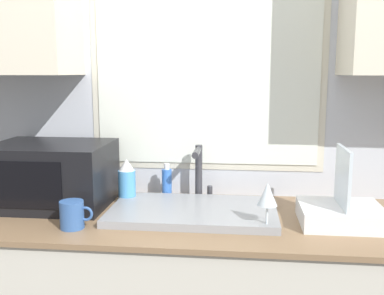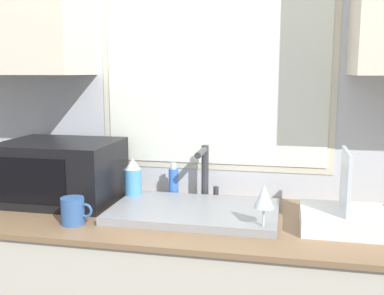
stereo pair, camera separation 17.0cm
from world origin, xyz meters
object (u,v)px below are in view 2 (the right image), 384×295
at_px(spray_bottle, 133,180).
at_px(dish_rack, 343,216).
at_px(microwave, 61,171).
at_px(soap_bottle, 174,182).
at_px(faucet, 205,168).
at_px(wine_glass, 264,198).
at_px(mug_near_sink, 73,211).

bearing_deg(spray_bottle, dish_rack, -12.07).
bearing_deg(microwave, soap_bottle, 17.89).
distance_m(faucet, spray_bottle, 0.32).
height_order(faucet, dish_rack, dish_rack).
bearing_deg(spray_bottle, wine_glass, -27.10).
relative_size(faucet, spray_bottle, 1.26).
xyz_separation_m(spray_bottle, soap_bottle, (0.16, 0.09, -0.02)).
bearing_deg(wine_glass, microwave, 164.97).
distance_m(dish_rack, wine_glass, 0.31).
height_order(faucet, soap_bottle, faucet).
bearing_deg(spray_bottle, mug_near_sink, -109.16).
height_order(mug_near_sink, wine_glass, wine_glass).
bearing_deg(wine_glass, spray_bottle, 152.90).
relative_size(dish_rack, soap_bottle, 1.90).
relative_size(faucet, soap_bottle, 1.53).
xyz_separation_m(microwave, mug_near_sink, (0.20, -0.28, -0.08)).
height_order(dish_rack, spray_bottle, dish_rack).
bearing_deg(wine_glass, faucet, 126.68).
bearing_deg(mug_near_sink, microwave, 124.97).
bearing_deg(faucet, mug_near_sink, -136.04).
xyz_separation_m(faucet, mug_near_sink, (-0.42, -0.41, -0.10)).
bearing_deg(mug_near_sink, faucet, 43.96).
bearing_deg(microwave, faucet, 11.85).
bearing_deg(faucet, dish_rack, -24.77).
relative_size(microwave, soap_bottle, 3.07).
distance_m(faucet, dish_rack, 0.62).
height_order(dish_rack, wine_glass, dish_rack).
height_order(microwave, wine_glass, microwave).
distance_m(spray_bottle, soap_bottle, 0.19).
distance_m(dish_rack, mug_near_sink, 0.99).
bearing_deg(dish_rack, mug_near_sink, -171.16).
distance_m(dish_rack, spray_bottle, 0.88).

